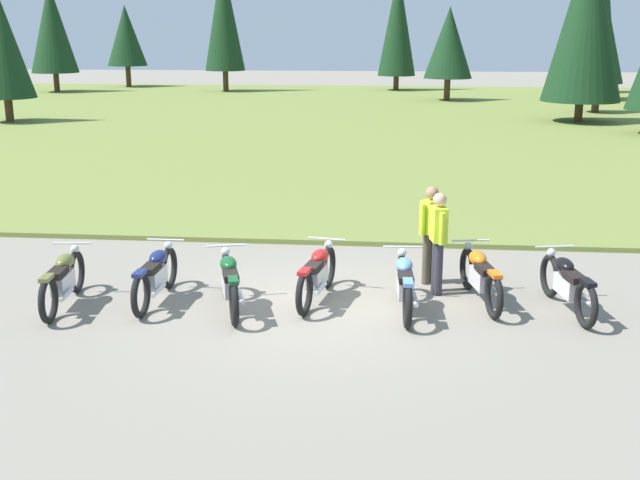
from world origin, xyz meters
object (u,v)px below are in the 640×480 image
at_px(motorcycle_british_green, 230,282).
at_px(motorcycle_sky_blue, 405,284).
at_px(motorcycle_navy, 156,275).
at_px(motorcycle_red, 317,274).
at_px(motorcycle_orange, 480,276).
at_px(rider_with_back_turned, 438,237).
at_px(rider_checking_bike, 431,229).
at_px(motorcycle_olive, 63,279).
at_px(motorcycle_black, 567,284).

bearing_deg(motorcycle_british_green, motorcycle_sky_blue, 3.78).
distance_m(motorcycle_navy, motorcycle_red, 2.55).
distance_m(motorcycle_orange, rider_with_back_turned, 0.93).
xyz_separation_m(motorcycle_orange, rider_checking_bike, (-0.75, 0.95, 0.51)).
bearing_deg(rider_with_back_turned, motorcycle_orange, -32.52).
bearing_deg(motorcycle_sky_blue, motorcycle_navy, 179.16).
height_order(motorcycle_navy, rider_with_back_turned, rider_with_back_turned).
xyz_separation_m(motorcycle_olive, motorcycle_red, (3.89, 0.67, 0.00)).
bearing_deg(motorcycle_black, motorcycle_orange, 168.54).
bearing_deg(motorcycle_olive, motorcycle_british_green, 2.68).
xyz_separation_m(motorcycle_navy, motorcycle_red, (2.53, 0.32, 0.00)).
bearing_deg(motorcycle_british_green, motorcycle_olive, -177.32).
relative_size(motorcycle_orange, rider_checking_bike, 1.25).
relative_size(motorcycle_navy, motorcycle_red, 1.01).
xyz_separation_m(motorcycle_navy, motorcycle_black, (6.37, 0.19, 0.00)).
height_order(motorcycle_orange, rider_checking_bike, rider_checking_bike).
distance_m(motorcycle_olive, motorcycle_red, 3.95).
bearing_deg(motorcycle_black, motorcycle_sky_blue, -174.35).
bearing_deg(motorcycle_orange, motorcycle_black, -11.46).
bearing_deg(motorcycle_sky_blue, rider_with_back_turned, 59.91).
bearing_deg(motorcycle_black, rider_checking_bike, 149.30).
distance_m(motorcycle_british_green, rider_checking_bike, 3.54).
relative_size(motorcycle_olive, motorcycle_sky_blue, 1.00).
height_order(motorcycle_olive, motorcycle_navy, same).
height_order(motorcycle_british_green, motorcycle_black, same).
xyz_separation_m(motorcycle_red, rider_with_back_turned, (1.91, 0.55, 0.51)).
xyz_separation_m(motorcycle_navy, motorcycle_orange, (5.08, 0.45, 0.00)).
distance_m(motorcycle_red, rider_checking_bike, 2.17).
bearing_deg(motorcycle_orange, motorcycle_british_green, -169.98).
xyz_separation_m(motorcycle_black, rider_with_back_turned, (-1.93, 0.68, 0.51)).
bearing_deg(motorcycle_black, motorcycle_british_green, -175.32).
distance_m(motorcycle_orange, motorcycle_black, 1.31).
bearing_deg(motorcycle_british_green, motorcycle_navy, 169.30).
height_order(motorcycle_sky_blue, motorcycle_orange, same).
distance_m(motorcycle_navy, motorcycle_sky_blue, 3.90).
relative_size(motorcycle_navy, motorcycle_british_green, 1.03).
bearing_deg(rider_with_back_turned, motorcycle_olive, -168.14).
relative_size(motorcycle_orange, rider_with_back_turned, 1.25).
height_order(motorcycle_british_green, rider_checking_bike, rider_checking_bike).
bearing_deg(motorcycle_olive, motorcycle_red, 9.77).
bearing_deg(motorcycle_sky_blue, motorcycle_british_green, -176.22).
bearing_deg(motorcycle_orange, rider_with_back_turned, 147.48).
relative_size(motorcycle_red, motorcycle_orange, 1.00).
xyz_separation_m(motorcycle_olive, rider_with_back_turned, (5.79, 1.22, 0.51)).
distance_m(motorcycle_sky_blue, motorcycle_orange, 1.29).
relative_size(motorcycle_olive, motorcycle_british_green, 1.03).
bearing_deg(motorcycle_sky_blue, motorcycle_olive, -176.77).
height_order(motorcycle_olive, rider_with_back_turned, rider_with_back_turned).
xyz_separation_m(motorcycle_sky_blue, motorcycle_orange, (1.18, 0.50, 0.00)).
bearing_deg(motorcycle_british_green, motorcycle_orange, 10.02).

